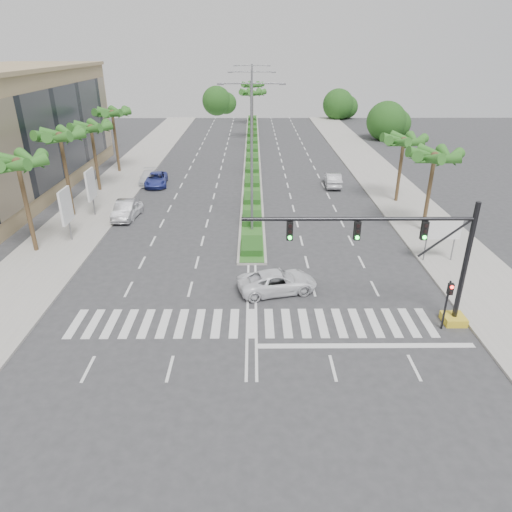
{
  "coord_description": "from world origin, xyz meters",
  "views": [
    {
      "loc": [
        0.1,
        -21.93,
        14.41
      ],
      "look_at": [
        0.26,
        2.63,
        3.0
      ],
      "focal_mm": 32.0,
      "sensor_mm": 36.0,
      "label": 1
    }
  ],
  "objects_px": {
    "car_parked_b": "(125,210)",
    "car_parked_d": "(149,178)",
    "car_parked_a": "(130,210)",
    "car_parked_c": "(156,179)",
    "car_right": "(333,179)",
    "car_crossing": "(277,282)"
  },
  "relations": [
    {
      "from": "car_parked_c",
      "to": "car_right",
      "type": "height_order",
      "value": "car_right"
    },
    {
      "from": "car_parked_a",
      "to": "car_right",
      "type": "relative_size",
      "value": 0.81
    },
    {
      "from": "car_parked_b",
      "to": "car_crossing",
      "type": "relative_size",
      "value": 0.94
    },
    {
      "from": "car_parked_b",
      "to": "car_parked_c",
      "type": "relative_size",
      "value": 0.94
    },
    {
      "from": "car_parked_c",
      "to": "car_right",
      "type": "distance_m",
      "value": 19.76
    },
    {
      "from": "car_crossing",
      "to": "car_right",
      "type": "distance_m",
      "value": 25.04
    },
    {
      "from": "car_parked_c",
      "to": "car_crossing",
      "type": "distance_m",
      "value": 27.35
    },
    {
      "from": "car_crossing",
      "to": "car_right",
      "type": "xyz_separation_m",
      "value": [
        7.36,
        23.93,
        0.06
      ]
    },
    {
      "from": "car_parked_a",
      "to": "car_right",
      "type": "xyz_separation_m",
      "value": [
        20.19,
        9.88,
        0.12
      ]
    },
    {
      "from": "car_parked_a",
      "to": "car_right",
      "type": "distance_m",
      "value": 22.48
    },
    {
      "from": "car_parked_b",
      "to": "car_crossing",
      "type": "height_order",
      "value": "car_parked_b"
    },
    {
      "from": "car_parked_a",
      "to": "car_parked_c",
      "type": "distance_m",
      "value": 10.34
    },
    {
      "from": "car_parked_b",
      "to": "car_right",
      "type": "xyz_separation_m",
      "value": [
        20.53,
        10.1,
        -0.02
      ]
    },
    {
      "from": "car_right",
      "to": "car_parked_a",
      "type": "bearing_deg",
      "value": 29.5
    },
    {
      "from": "car_parked_b",
      "to": "car_parked_d",
      "type": "height_order",
      "value": "car_parked_b"
    },
    {
      "from": "car_parked_a",
      "to": "car_parked_d",
      "type": "xyz_separation_m",
      "value": [
        -0.6,
        11.19,
        0.03
      ]
    },
    {
      "from": "car_parked_a",
      "to": "car_parked_c",
      "type": "bearing_deg",
      "value": 94.95
    },
    {
      "from": "car_parked_d",
      "to": "car_right",
      "type": "distance_m",
      "value": 20.83
    },
    {
      "from": "car_parked_b",
      "to": "car_right",
      "type": "height_order",
      "value": "car_parked_b"
    },
    {
      "from": "car_parked_c",
      "to": "car_parked_d",
      "type": "height_order",
      "value": "car_parked_c"
    },
    {
      "from": "car_parked_b",
      "to": "car_right",
      "type": "bearing_deg",
      "value": 25.19
    },
    {
      "from": "car_parked_a",
      "to": "car_parked_d",
      "type": "relative_size",
      "value": 0.82
    }
  ]
}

